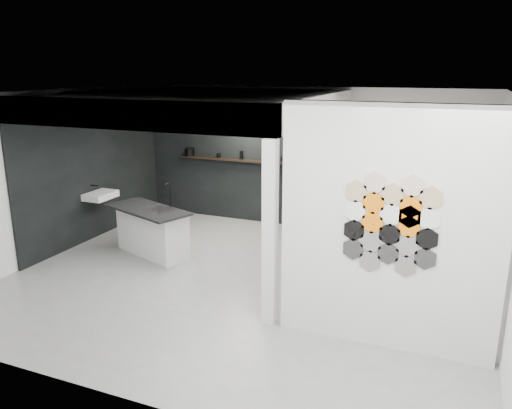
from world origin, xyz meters
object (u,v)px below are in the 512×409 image
object	(u,v)px
glass_bowl	(308,162)
bottle_dark	(241,155)
kitchen_island	(152,230)
utensil_cup	(219,155)
partition_panel	(388,231)
kettle	(286,159)
stockpot	(190,152)
wall_basin	(101,195)
glass_vase	(308,160)

from	to	relation	value
glass_bowl	bottle_dark	distance (m)	1.43
kitchen_island	glass_bowl	world-z (taller)	glass_bowl
bottle_dark	utensil_cup	xyz separation A→B (m)	(-0.52, 0.00, -0.04)
partition_panel	kettle	size ratio (longest dim) A/B	14.71
kitchen_island	stockpot	bearing A→B (deg)	123.88
bottle_dark	partition_panel	bearing A→B (deg)	-47.78
kitchen_island	glass_bowl	bearing A→B (deg)	69.34
utensil_cup	bottle_dark	bearing A→B (deg)	0.00
glass_bowl	wall_basin	bearing A→B (deg)	-148.65
wall_basin	kettle	size ratio (longest dim) A/B	3.15
kettle	utensil_cup	distance (m)	1.49
glass_vase	utensil_cup	bearing A→B (deg)	180.00
utensil_cup	kitchen_island	bearing A→B (deg)	-92.61
glass_bowl	utensil_cup	xyz separation A→B (m)	(-1.96, 0.00, -0.00)
kitchen_island	utensil_cup	distance (m)	2.57
kitchen_island	glass_bowl	xyz separation A→B (m)	(2.06, 2.39, 0.94)
kettle	stockpot	bearing A→B (deg)	-175.71
kettle	glass_vase	size ratio (longest dim) A/B	1.21
kitchen_island	glass_vase	world-z (taller)	glass_vase
wall_basin	kitchen_island	world-z (taller)	kitchen_island
kitchen_island	stockpot	distance (m)	2.64
glass_vase	bottle_dark	world-z (taller)	bottle_dark
bottle_dark	kettle	bearing A→B (deg)	0.00
wall_basin	kitchen_island	size ratio (longest dim) A/B	0.35
kitchen_island	kettle	size ratio (longest dim) A/B	9.10
stockpot	glass_bowl	size ratio (longest dim) A/B	1.37
kitchen_island	bottle_dark	size ratio (longest dim) A/B	9.75
glass_bowl	utensil_cup	size ratio (longest dim) A/B	1.50
stockpot	glass_bowl	world-z (taller)	stockpot
bottle_dark	utensil_cup	size ratio (longest dim) A/B	1.85
wall_basin	stockpot	xyz separation A→B (m)	(0.74, 2.07, 0.55)
partition_panel	kettle	bearing A→B (deg)	123.35
kettle	bottle_dark	world-z (taller)	bottle_dark
partition_panel	stockpot	distance (m)	6.10
partition_panel	kitchen_island	distance (m)	4.50
glass_vase	partition_panel	bearing A→B (deg)	-61.77
stockpot	utensil_cup	xyz separation A→B (m)	(0.69, 0.00, -0.03)
glass_vase	kettle	bearing A→B (deg)	180.00
wall_basin	utensil_cup	xyz separation A→B (m)	(1.43, 2.07, 0.52)
kitchen_island	utensil_cup	world-z (taller)	utensil_cup
partition_panel	glass_bowl	bearing A→B (deg)	118.23
stockpot	bottle_dark	size ratio (longest dim) A/B	1.11
kitchen_island	kettle	distance (m)	3.03
stockpot	bottle_dark	distance (m)	1.21
kitchen_island	wall_basin	bearing A→B (deg)	-173.55
glass_vase	bottle_dark	size ratio (longest dim) A/B	0.89
bottle_dark	glass_vase	bearing A→B (deg)	0.00
stockpot	bottle_dark	bearing A→B (deg)	0.00
stockpot	kettle	size ratio (longest dim) A/B	1.04
kettle	glass_vase	distance (m)	0.47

